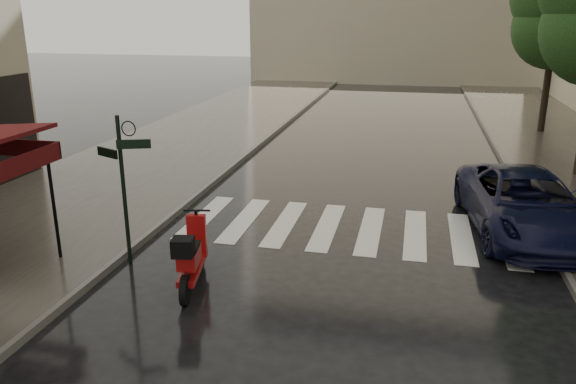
% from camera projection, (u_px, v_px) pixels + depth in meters
% --- Properties ---
extents(ground, '(120.00, 120.00, 0.00)m').
position_uv_depth(ground, '(108.00, 352.00, 8.59)').
color(ground, black).
rests_on(ground, ground).
extents(sidewalk_near, '(6.00, 60.00, 0.12)m').
position_uv_depth(sidewalk_near, '(166.00, 153.00, 20.67)').
color(sidewalk_near, '#38332D').
rests_on(sidewalk_near, ground).
extents(curb_near, '(0.12, 60.00, 0.16)m').
position_uv_depth(curb_near, '(245.00, 157.00, 20.03)').
color(curb_near, '#595651').
rests_on(curb_near, ground).
extents(curb_far, '(0.12, 60.00, 0.16)m').
position_uv_depth(curb_far, '(509.00, 171.00, 18.16)').
color(curb_far, '#595651').
rests_on(curb_far, ground).
extents(crosswalk, '(7.85, 3.20, 0.01)m').
position_uv_depth(crosswalk, '(349.00, 228.00, 13.54)').
color(crosswalk, silver).
rests_on(crosswalk, ground).
extents(signpost, '(1.17, 0.29, 3.10)m').
position_uv_depth(signpost, '(123.00, 179.00, 11.08)').
color(signpost, black).
rests_on(signpost, ground).
extents(tree_far, '(3.80, 3.80, 8.16)m').
position_uv_depth(tree_far, '(558.00, 0.00, 22.56)').
color(tree_far, black).
rests_on(tree_far, sidewalk_far).
extents(scooter, '(0.73, 1.97, 1.31)m').
position_uv_depth(scooter, '(191.00, 258.00, 10.44)').
color(scooter, black).
rests_on(scooter, ground).
extents(parked_car, '(3.02, 5.49, 1.45)m').
position_uv_depth(parked_car, '(525.00, 203.00, 13.07)').
color(parked_car, black).
rests_on(parked_car, ground).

